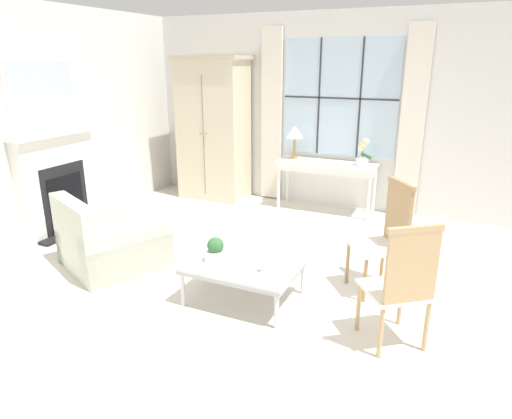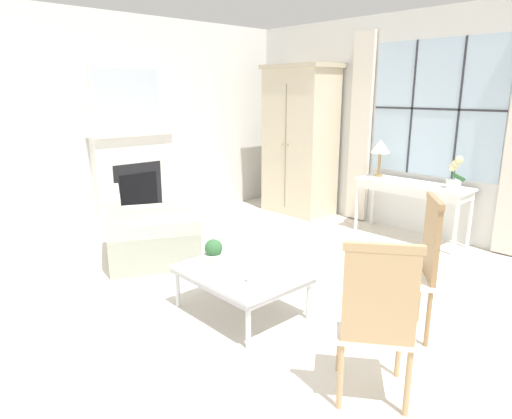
% 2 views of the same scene
% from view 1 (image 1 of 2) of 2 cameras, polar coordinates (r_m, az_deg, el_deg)
% --- Properties ---
extents(ground_plane, '(14.00, 14.00, 0.00)m').
position_cam_1_polar(ground_plane, '(4.53, -0.70, -9.94)').
color(ground_plane, silver).
extents(wall_back_windowed, '(7.20, 0.14, 2.80)m').
position_cam_1_polar(wall_back_windowed, '(6.89, 10.35, 11.77)').
color(wall_back_windowed, silver).
rests_on(wall_back_windowed, ground_plane).
extents(wall_left, '(0.06, 7.20, 2.80)m').
position_cam_1_polar(wall_left, '(6.39, -23.97, 10.05)').
color(wall_left, silver).
rests_on(wall_left, ground_plane).
extents(fireplace, '(0.34, 1.20, 2.16)m').
position_cam_1_polar(fireplace, '(6.30, -23.57, 3.85)').
color(fireplace, black).
rests_on(fireplace, ground_plane).
extents(armoire, '(1.11, 0.67, 2.20)m').
position_cam_1_polar(armoire, '(7.30, -5.35, 10.01)').
color(armoire, beige).
rests_on(armoire, ground_plane).
extents(console_table, '(1.42, 0.46, 0.72)m').
position_cam_1_polar(console_table, '(6.73, 8.82, 5.13)').
color(console_table, white).
rests_on(console_table, ground_plane).
extents(table_lamp, '(0.25, 0.25, 0.49)m').
position_cam_1_polar(table_lamp, '(6.86, 4.85, 9.51)').
color(table_lamp, '#9E7F47').
rests_on(table_lamp, console_table).
extents(potted_orchid, '(0.22, 0.17, 0.39)m').
position_cam_1_polar(potted_orchid, '(6.59, 13.20, 6.76)').
color(potted_orchid, white).
rests_on(potted_orchid, console_table).
extents(armchair_upholstered, '(1.24, 1.24, 0.80)m').
position_cam_1_polar(armchair_upholstered, '(5.16, -17.72, -4.04)').
color(armchair_upholstered, beige).
rests_on(armchair_upholstered, ground_plane).
extents(side_chair_wooden, '(0.62, 0.62, 1.08)m').
position_cam_1_polar(side_chair_wooden, '(4.48, 16.14, -2.70)').
color(side_chair_wooden, white).
rests_on(side_chair_wooden, ground_plane).
extents(accent_chair_wooden, '(0.62, 0.62, 1.04)m').
position_cam_1_polar(accent_chair_wooden, '(3.60, 17.86, -8.48)').
color(accent_chair_wooden, white).
rests_on(accent_chair_wooden, ground_plane).
extents(coffee_table, '(1.02, 0.76, 0.38)m').
position_cam_1_polar(coffee_table, '(4.21, -1.48, -7.03)').
color(coffee_table, silver).
rests_on(coffee_table, ground_plane).
extents(potted_plant_small, '(0.15, 0.15, 0.23)m').
position_cam_1_polar(potted_plant_small, '(4.17, -5.08, -5.00)').
color(potted_plant_small, white).
rests_on(potted_plant_small, coffee_table).
extents(pillar_candle, '(0.10, 0.10, 0.14)m').
position_cam_1_polar(pillar_candle, '(3.97, 1.15, -7.08)').
color(pillar_candle, silver).
rests_on(pillar_candle, coffee_table).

